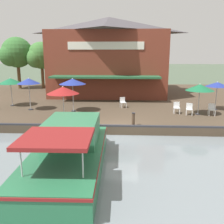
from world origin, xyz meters
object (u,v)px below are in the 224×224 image
Objects in this scene: patio_umbrella_mid_patio_left at (217,84)px; cafe_chair_facing_river at (123,102)px; mooring_post at (133,119)px; patio_umbrella_near_quay_edge at (29,81)px; patio_umbrella_mid_patio_right at (200,87)px; cafe_chair_far_corner_seat at (212,109)px; waterfront_restaurant at (109,55)px; patio_umbrella_by_entrance at (63,90)px; cafe_chair_back_row_seat at (189,108)px; tree_behind_restaurant at (40,56)px; tree_upstream_bank at (15,53)px; patio_umbrella_back_row at (10,81)px; patio_umbrella_far_corner at (73,82)px; cafe_chair_mid_patio at (177,107)px; motorboat_nearest_quay at (71,148)px.

patio_umbrella_mid_patio_left is 7.54m from cafe_chair_facing_river.
patio_umbrella_near_quay_edge is at bearing -116.84° from mooring_post.
patio_umbrella_mid_patio_right is 2.69× the size of cafe_chair_far_corner_seat.
waterfront_restaurant reaches higher than patio_umbrella_by_entrance.
tree_behind_restaurant is (-13.58, -15.44, 3.56)m from cafe_chair_back_row_seat.
tree_upstream_bank is at bearing -118.55° from patio_umbrella_mid_patio_left.
patio_umbrella_by_entrance is (4.15, 5.49, -0.15)m from patio_umbrella_back_row.
patio_umbrella_mid_patio_left is at bearing 61.45° from tree_upstream_bank.
cafe_chair_facing_river is 1.02× the size of mooring_post.
patio_umbrella_far_corner is at bearing 84.12° from patio_umbrella_near_quay_edge.
patio_umbrella_by_entrance is 2.66× the size of cafe_chair_mid_patio.
tree_behind_restaurant is at bearing -108.49° from waterfront_restaurant.
waterfront_restaurant is 1.48× the size of motorboat_nearest_quay.
patio_umbrella_mid_patio_left is at bearing 132.65° from patio_umbrella_mid_patio_right.
patio_umbrella_back_row is at bearing -108.05° from patio_umbrella_far_corner.
patio_umbrella_mid_patio_right is 23.21m from tree_upstream_bank.
cafe_chair_far_corner_seat is (10.65, 8.10, -3.71)m from waterfront_restaurant.
patio_umbrella_near_quay_edge reaches higher than patio_umbrella_back_row.
tree_behind_restaurant is (-12.91, -6.76, 1.72)m from patio_umbrella_far_corner.
waterfront_restaurant reaches higher than mooring_post.
cafe_chair_facing_river is (-1.28, 7.35, -1.81)m from patio_umbrella_near_quay_edge.
motorboat_nearest_quay is at bearing 28.61° from tree_upstream_bank.
waterfront_restaurant reaches higher than tree_behind_restaurant.
patio_umbrella_mid_patio_left is at bearing 125.86° from cafe_chair_back_row_seat.
cafe_chair_far_corner_seat reaches higher than mooring_post.
cafe_chair_back_row_seat is at bearing -91.78° from cafe_chair_far_corner_seat.
patio_umbrella_near_quay_edge is 3.00× the size of cafe_chair_mid_patio.
patio_umbrella_far_corner reaches higher than cafe_chair_back_row_seat.
patio_umbrella_mid_patio_left is 2.58m from cafe_chair_far_corner_seat.
tree_upstream_bank is at bearing -151.39° from motorboat_nearest_quay.
waterfront_restaurant is at bearing -148.40° from cafe_chair_back_row_seat.
cafe_chair_facing_river is (8.28, 1.66, -3.71)m from waterfront_restaurant.
cafe_chair_far_corner_seat is 11.45m from motorboat_nearest_quay.
cafe_chair_mid_patio is at bearing 141.54° from motorboat_nearest_quay.
tree_upstream_bank is at bearing -159.28° from patio_umbrella_back_row.
mooring_post is at bearing -56.94° from patio_umbrella_mid_patio_right.
patio_umbrella_mid_patio_right is 6.15m from cafe_chair_facing_river.
patio_umbrella_by_entrance reaches higher than mooring_post.
patio_umbrella_far_corner is at bearing 37.86° from tree_upstream_bank.
waterfront_restaurant is 2.11× the size of tree_behind_restaurant.
patio_umbrella_back_row is (8.08, -7.83, -2.06)m from waterfront_restaurant.
tree_upstream_bank reaches higher than motorboat_nearest_quay.
cafe_chair_facing_river reaches higher than mooring_post.
patio_umbrella_mid_patio_left is (8.80, 9.02, -2.16)m from waterfront_restaurant.
patio_umbrella_by_entrance is 6.39m from motorboat_nearest_quay.
waterfront_restaurant is at bearing 169.15° from patio_umbrella_by_entrance.
cafe_chair_mid_patio is at bearing -100.55° from cafe_chair_far_corner_seat.
patio_umbrella_mid_patio_right is at bearing 80.91° from patio_umbrella_back_row.
waterfront_restaurant is 14.84× the size of mooring_post.
cafe_chair_far_corner_seat is (2.58, 15.94, -1.65)m from patio_umbrella_back_row.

